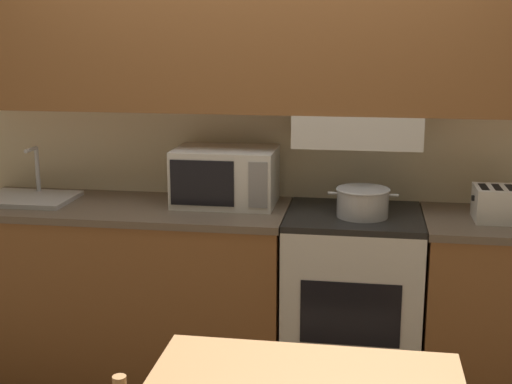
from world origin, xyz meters
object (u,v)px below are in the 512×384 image
microwave (225,177)px  sink_basin (28,197)px  stove_range (351,300)px  cooking_pot (363,201)px  toaster (503,204)px

microwave → sink_basin: bearing=-174.9°
stove_range → sink_basin: (-1.71, -0.00, 0.47)m
cooking_pot → stove_range: bearing=126.3°
cooking_pot → toaster: size_ratio=1.23×
cooking_pot → sink_basin: (-1.75, 0.05, -0.06)m
stove_range → microwave: microwave is taller
cooking_pot → toaster: (0.65, 0.03, 0.01)m
cooking_pot → sink_basin: 1.75m
toaster → cooking_pot: bearing=-177.4°
cooking_pot → microwave: microwave is taller
cooking_pot → microwave: bearing=168.3°
microwave → sink_basin: 1.06m
cooking_pot → sink_basin: bearing=178.3°
stove_range → toaster: toaster is taller
stove_range → microwave: bearing=172.1°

